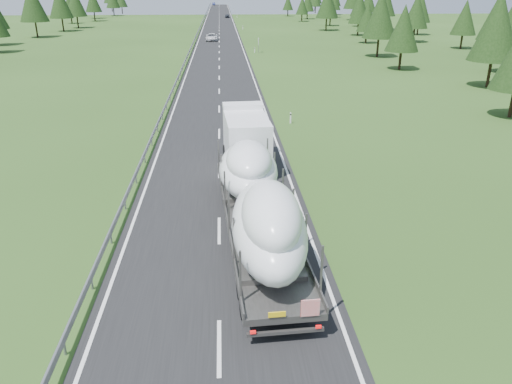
{
  "coord_description": "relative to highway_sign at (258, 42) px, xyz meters",
  "views": [
    {
      "loc": [
        0.34,
        -14.12,
        11.86
      ],
      "look_at": [
        1.9,
        8.77,
        2.22
      ],
      "focal_mm": 35.0,
      "sensor_mm": 36.0,
      "label": 1
    }
  ],
  "objects": [
    {
      "name": "tree_line_left",
      "position": [
        -49.52,
        15.19,
        5.18
      ],
      "size": [
        13.42,
        257.33,
        12.41
      ],
      "color": "black",
      "rests_on": "ground"
    },
    {
      "name": "distant_car_blue",
      "position": [
        -10.29,
        210.81,
        -1.09
      ],
      "size": [
        1.85,
        4.47,
        1.44
      ],
      "primitive_type": "imported",
      "rotation": [
        0.0,
        0.0,
        0.08
      ],
      "color": "#1C234E",
      "rests_on": "ground"
    },
    {
      "name": "marker_posts",
      "position": [
        -0.7,
        75.0,
        -1.27
      ],
      "size": [
        0.13,
        350.08,
        1.0
      ],
      "color": "silver",
      "rests_on": "ground"
    },
    {
      "name": "road_surface",
      "position": [
        -7.2,
        20.0,
        -1.8
      ],
      "size": [
        10.0,
        400.0,
        0.02
      ],
      "primitive_type": "cube",
      "color": "black",
      "rests_on": "ground"
    },
    {
      "name": "distant_van",
      "position": [
        -8.84,
        20.82,
        -1.04
      ],
      "size": [
        2.57,
        5.54,
        1.54
      ],
      "primitive_type": "imported",
      "rotation": [
        0.0,
        0.0,
        -0.0
      ],
      "color": "silver",
      "rests_on": "ground"
    },
    {
      "name": "distant_car_dark",
      "position": [
        -4.26,
        98.72,
        -1.16
      ],
      "size": [
        1.55,
        3.83,
        1.3
      ],
      "primitive_type": "imported",
      "rotation": [
        0.0,
        0.0,
        0.0
      ],
      "color": "black",
      "rests_on": "ground"
    },
    {
      "name": "ground",
      "position": [
        -7.2,
        -80.0,
        -1.81
      ],
      "size": [
        400.0,
        400.0,
        0.0
      ],
      "primitive_type": "plane",
      "color": "#254416",
      "rests_on": "ground"
    },
    {
      "name": "highway_sign",
      "position": [
        0.0,
        0.0,
        0.0
      ],
      "size": [
        0.08,
        0.9,
        2.6
      ],
      "color": "slate",
      "rests_on": "ground"
    },
    {
      "name": "boat_truck",
      "position": [
        -5.3,
        -70.28,
        0.64
      ],
      "size": [
        3.93,
        21.59,
        4.69
      ],
      "color": "white",
      "rests_on": "ground"
    },
    {
      "name": "tree_line_right",
      "position": [
        31.43,
        3.87,
        5.09
      ],
      "size": [
        27.69,
        257.37,
        12.6
      ],
      "color": "black",
      "rests_on": "ground"
    },
    {
      "name": "guardrail",
      "position": [
        -12.5,
        19.94,
        -1.21
      ],
      "size": [
        0.1,
        400.0,
        0.76
      ],
      "color": "slate",
      "rests_on": "ground"
    }
  ]
}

